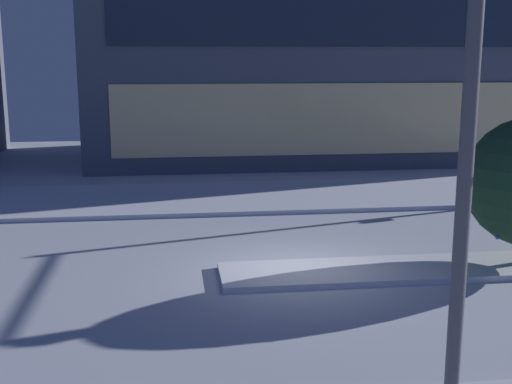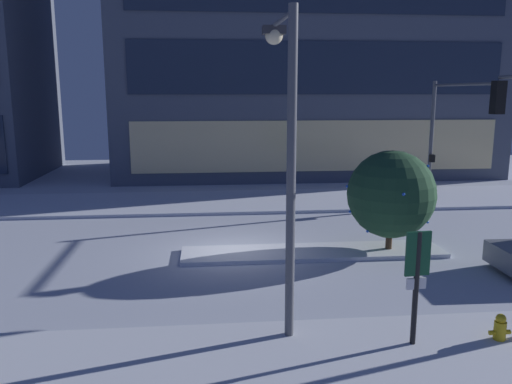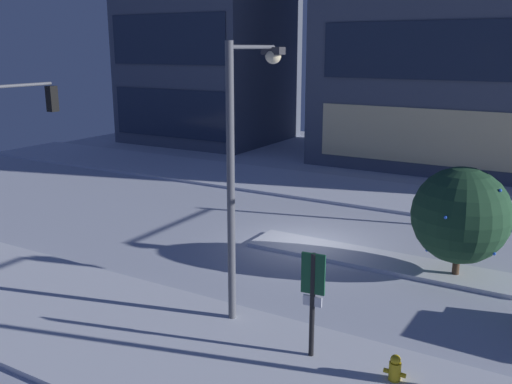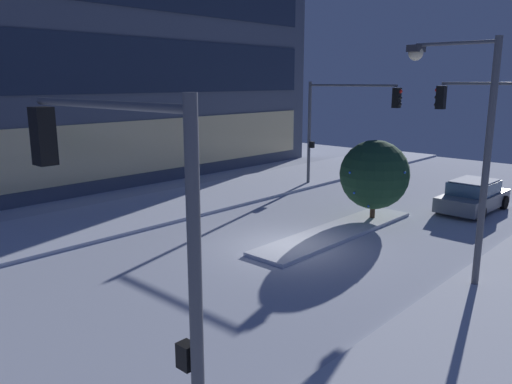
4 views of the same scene
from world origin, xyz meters
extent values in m
plane|color=silver|center=(0.00, 0.00, 0.00)|extent=(52.00, 52.00, 0.00)
cube|color=silver|center=(0.00, 8.28, 0.07)|extent=(52.00, 5.20, 0.14)
cube|color=silver|center=(2.66, -0.30, 0.07)|extent=(9.00, 1.80, 0.14)
cube|color=#F9E09E|center=(5.79, 13.42, 2.29)|extent=(22.24, 0.10, 3.06)
cube|color=#232D42|center=(5.79, 13.42, 6.88)|extent=(22.24, 0.10, 3.06)
cylinder|color=#565960|center=(0.84, -6.38, 3.60)|extent=(0.20, 0.20, 7.21)
sphere|color=blue|center=(4.45, -0.64, 0.86)|extent=(0.10, 0.10, 0.10)
sphere|color=blue|center=(3.94, -0.23, 1.46)|extent=(0.10, 0.10, 0.10)
sphere|color=blue|center=(3.86, -0.03, 2.30)|extent=(0.10, 0.10, 0.10)
camera|label=1|loc=(-2.83, -14.06, 4.81)|focal=45.72mm
camera|label=2|loc=(-0.94, -16.92, 5.47)|focal=35.97mm
camera|label=3|loc=(8.22, -17.79, 7.06)|focal=39.56mm
camera|label=4|loc=(-13.83, -11.11, 6.01)|focal=35.26mm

